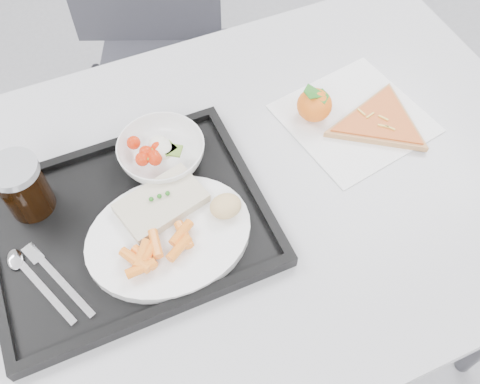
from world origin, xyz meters
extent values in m
cube|color=#B6B6B9|center=(0.00, 0.30, 0.73)|extent=(1.20, 0.80, 0.03)
cylinder|color=#47474C|center=(0.54, 0.64, 0.36)|extent=(0.04, 0.04, 0.72)
cube|color=#35353D|center=(0.06, 0.89, 0.45)|extent=(0.55, 0.55, 0.04)
cylinder|color=#47474C|center=(-0.12, 0.71, 0.21)|extent=(0.03, 0.03, 0.43)
cylinder|color=#47474C|center=(0.24, 0.71, 0.21)|extent=(0.03, 0.03, 0.43)
cylinder|color=#47474C|center=(-0.12, 1.07, 0.21)|extent=(0.03, 0.03, 0.43)
cylinder|color=#47474C|center=(0.24, 1.07, 0.21)|extent=(0.03, 0.03, 0.43)
cube|color=black|center=(-0.20, 0.30, 0.76)|extent=(0.45, 0.35, 0.01)
cube|color=black|center=(-0.20, 0.47, 0.77)|extent=(0.45, 0.02, 0.01)
cube|color=black|center=(-0.20, 0.13, 0.77)|extent=(0.45, 0.02, 0.01)
cube|color=black|center=(0.02, 0.30, 0.77)|extent=(0.02, 0.32, 0.01)
cylinder|color=white|center=(-0.14, 0.25, 0.77)|extent=(0.27, 0.27, 0.02)
cube|color=beige|center=(-0.14, 0.30, 0.79)|extent=(0.16, 0.12, 0.02)
sphere|color=#236B1C|center=(-0.15, 0.30, 0.81)|extent=(0.01, 0.01, 0.01)
sphere|color=#236B1C|center=(-0.14, 0.30, 0.81)|extent=(0.01, 0.01, 0.01)
sphere|color=#236B1C|center=(-0.12, 0.30, 0.81)|extent=(0.01, 0.01, 0.01)
ellipsoid|color=#E7C987|center=(-0.04, 0.25, 0.80)|extent=(0.07, 0.06, 0.03)
imported|color=white|center=(-0.10, 0.40, 0.79)|extent=(0.15, 0.15, 0.05)
cylinder|color=black|center=(-0.33, 0.40, 0.81)|extent=(0.08, 0.08, 0.10)
cylinder|color=#A5A8AD|center=(-0.33, 0.40, 0.87)|extent=(0.08, 0.08, 0.01)
cube|color=silver|center=(-0.35, 0.24, 0.77)|extent=(0.07, 0.14, 0.00)
ellipsoid|color=silver|center=(-0.38, 0.31, 0.77)|extent=(0.04, 0.05, 0.01)
cube|color=silver|center=(-0.32, 0.24, 0.77)|extent=(0.07, 0.14, 0.00)
cube|color=silver|center=(-0.35, 0.31, 0.77)|extent=(0.03, 0.04, 0.00)
cube|color=white|center=(0.27, 0.36, 0.75)|extent=(0.29, 0.28, 0.00)
ellipsoid|color=orange|center=(0.20, 0.39, 0.79)|extent=(0.08, 0.08, 0.06)
cube|color=#236B1C|center=(0.20, 0.39, 0.81)|extent=(0.04, 0.05, 0.02)
cube|color=#236B1C|center=(0.20, 0.39, 0.81)|extent=(0.05, 0.02, 0.02)
cylinder|color=tan|center=(0.31, 0.33, 0.76)|extent=(0.26, 0.26, 0.01)
cylinder|color=#B63418|center=(0.31, 0.33, 0.77)|extent=(0.23, 0.23, 0.00)
cube|color=#EABC47|center=(0.30, 0.31, 0.77)|extent=(0.02, 0.02, 0.00)
cube|color=#EABC47|center=(0.28, 0.35, 0.77)|extent=(0.01, 0.02, 0.00)
cube|color=#EABC47|center=(0.31, 0.30, 0.77)|extent=(0.01, 0.02, 0.00)
cube|color=#EABC47|center=(0.31, 0.32, 0.77)|extent=(0.01, 0.02, 0.00)
cube|color=#EABC47|center=(0.29, 0.34, 0.77)|extent=(0.02, 0.01, 0.00)
cylinder|color=orange|center=(-0.20, 0.21, 0.80)|extent=(0.04, 0.05, 0.02)
cylinder|color=orange|center=(-0.17, 0.23, 0.80)|extent=(0.02, 0.05, 0.02)
cylinder|color=orange|center=(-0.19, 0.21, 0.79)|extent=(0.03, 0.05, 0.02)
cylinder|color=orange|center=(-0.19, 0.22, 0.80)|extent=(0.04, 0.05, 0.02)
cylinder|color=orange|center=(-0.20, 0.20, 0.80)|extent=(0.05, 0.02, 0.02)
cylinder|color=orange|center=(-0.21, 0.22, 0.80)|extent=(0.04, 0.05, 0.02)
cylinder|color=orange|center=(-0.12, 0.23, 0.79)|extent=(0.02, 0.05, 0.02)
cylinder|color=orange|center=(-0.14, 0.21, 0.80)|extent=(0.05, 0.04, 0.02)
cylinder|color=orange|center=(-0.13, 0.23, 0.80)|extent=(0.05, 0.04, 0.02)
cylinder|color=orange|center=(-0.19, 0.21, 0.80)|extent=(0.05, 0.04, 0.02)
sphere|color=red|center=(-0.13, 0.40, 0.80)|extent=(0.02, 0.02, 0.02)
sphere|color=red|center=(-0.12, 0.39, 0.80)|extent=(0.02, 0.02, 0.02)
sphere|color=red|center=(-0.12, 0.38, 0.80)|extent=(0.02, 0.02, 0.02)
sphere|color=red|center=(-0.14, 0.43, 0.80)|extent=(0.02, 0.02, 0.02)
sphere|color=red|center=(-0.14, 0.39, 0.80)|extent=(0.02, 0.02, 0.02)
sphere|color=red|center=(-0.11, 0.40, 0.80)|extent=(0.02, 0.02, 0.02)
ellipsoid|color=silver|center=(-0.10, 0.41, 0.80)|extent=(0.04, 0.04, 0.03)
ellipsoid|color=silver|center=(-0.10, 0.40, 0.80)|extent=(0.04, 0.04, 0.03)
ellipsoid|color=silver|center=(-0.10, 0.40, 0.80)|extent=(0.04, 0.04, 0.03)
cube|color=#5A7E28|center=(-0.09, 0.39, 0.80)|extent=(0.03, 0.03, 0.00)
cube|color=#5A7E28|center=(-0.08, 0.38, 0.80)|extent=(0.03, 0.03, 0.00)
cube|color=#5A7E28|center=(-0.12, 0.39, 0.80)|extent=(0.03, 0.03, 0.00)
camera|label=1|loc=(-0.21, -0.18, 1.53)|focal=40.00mm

